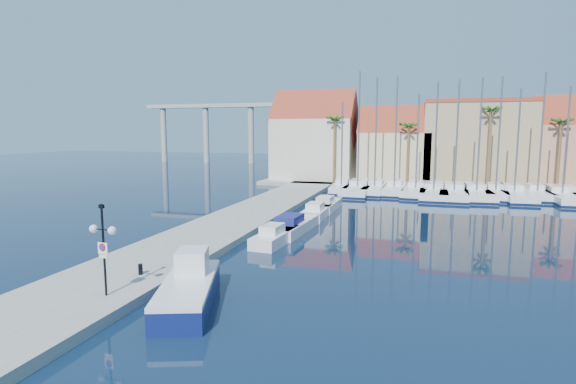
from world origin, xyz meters
name	(u,v)px	position (x,y,z in m)	size (l,w,h in m)	color
ground	(296,289)	(0.00, 0.00, 0.00)	(260.00, 260.00, 0.00)	black
quay_west	(235,221)	(-9.00, 13.50, 0.25)	(6.00, 77.00, 0.50)	gray
shore_north	(451,183)	(10.00, 48.00, 0.25)	(54.00, 16.00, 0.50)	gray
lamp_post	(103,236)	(-7.46, -4.52, 3.19)	(1.39, 0.45, 4.10)	black
bollard	(140,269)	(-7.75, -1.55, 0.77)	(0.22, 0.22, 0.55)	black
fishing_boat	(189,288)	(-4.09, -3.23, 0.74)	(4.09, 6.69, 2.22)	#0E1954
motorboat_west_0	(275,236)	(-3.84, 8.39, 0.51)	(2.13, 5.48, 1.40)	white
motorboat_west_1	(292,225)	(-3.69, 12.22, 0.51)	(2.72, 7.22, 1.40)	white
motorboat_west_2	(316,212)	(-3.20, 18.48, 0.51)	(1.87, 5.79, 1.40)	white
motorboat_west_3	(326,205)	(-3.15, 22.67, 0.51)	(2.11, 6.28, 1.40)	white
sailboat_0	(342,187)	(-3.90, 36.13, 0.59)	(2.64, 8.61, 11.26)	white
sailboat_1	(358,188)	(-1.74, 35.75, 0.58)	(3.19, 12.01, 14.90)	white
sailboat_2	(375,188)	(0.31, 36.24, 0.62)	(2.85, 9.55, 14.18)	white
sailboat_3	(394,189)	(2.66, 36.62, 0.61)	(2.81, 9.81, 14.27)	white
sailboat_4	(416,190)	(5.27, 35.92, 0.57)	(3.57, 10.59, 12.03)	white
sailboat_5	(433,192)	(7.28, 35.22, 0.57)	(3.41, 12.03, 13.36)	white
sailboat_6	(454,193)	(9.58, 35.16, 0.57)	(3.92, 12.09, 13.59)	white
sailboat_7	(476,193)	(11.99, 35.67, 0.58)	(3.47, 11.73, 13.71)	white
sailboat_8	(495,192)	(14.19, 36.27, 0.61)	(3.24, 9.63, 13.84)	white
sailboat_9	(513,194)	(15.99, 35.84, 0.57)	(3.38, 11.29, 12.39)	white
sailboat_10	(536,193)	(18.61, 36.85, 0.64)	(2.58, 8.93, 14.24)	white
sailboat_11	(560,196)	(20.82, 35.88, 0.56)	(3.26, 11.90, 12.51)	white
building_0	(315,139)	(-10.00, 47.00, 6.52)	(12.30, 9.00, 13.50)	beige
building_1	(395,148)	(2.00, 47.00, 5.30)	(10.30, 8.00, 11.00)	beige
building_2	(476,142)	(13.00, 48.00, 6.26)	(14.20, 10.20, 11.50)	tan
building_3	(574,146)	(25.00, 47.00, 5.86)	(10.30, 8.00, 12.00)	tan
palm_0	(335,121)	(-6.00, 42.00, 9.08)	(2.60, 2.60, 10.15)	brown
palm_1	(409,128)	(4.00, 42.00, 8.14)	(2.60, 2.60, 9.15)	brown
palm_2	(491,113)	(14.00, 42.00, 10.02)	(2.60, 2.60, 11.15)	brown
palm_3	(562,124)	(22.00, 42.00, 8.61)	(2.60, 2.60, 9.65)	brown
viaduct	(231,121)	(-39.07, 82.00, 10.25)	(48.00, 2.20, 14.45)	#9E9E99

